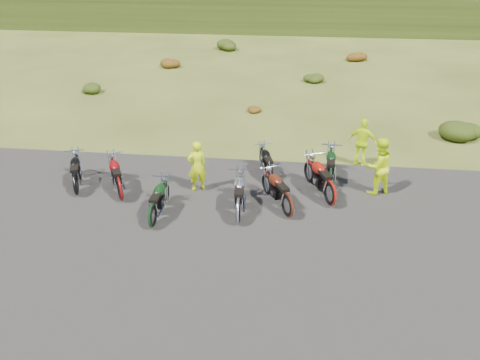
# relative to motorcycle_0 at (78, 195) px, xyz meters

# --- Properties ---
(ground) EXTENTS (300.00, 300.00, 0.00)m
(ground) POSITION_rel_motorcycle_0_xyz_m (5.29, -0.86, 0.00)
(ground) COLOR #3E4818
(ground) RESTS_ON ground
(gravel_pad) EXTENTS (20.00, 12.00, 0.04)m
(gravel_pad) POSITION_rel_motorcycle_0_xyz_m (5.29, -2.86, 0.00)
(gravel_pad) COLOR black
(gravel_pad) RESTS_ON ground
(hill_slope) EXTENTS (300.00, 45.97, 9.37)m
(hill_slope) POSITION_rel_motorcycle_0_xyz_m (5.29, 49.14, 0.00)
(hill_slope) COLOR #313D14
(hill_slope) RESTS_ON ground
(shrub_1) EXTENTS (1.03, 1.03, 0.61)m
(shrub_1) POSITION_rel_motorcycle_0_xyz_m (-3.81, 10.44, 0.31)
(shrub_1) COLOR black
(shrub_1) RESTS_ON ground
(shrub_2) EXTENTS (1.30, 1.30, 0.77)m
(shrub_2) POSITION_rel_motorcycle_0_xyz_m (-0.91, 15.74, 0.38)
(shrub_2) COLOR #6A2F0D
(shrub_2) RESTS_ON ground
(shrub_3) EXTENTS (1.56, 1.56, 0.92)m
(shrub_3) POSITION_rel_motorcycle_0_xyz_m (1.99, 21.04, 0.46)
(shrub_3) COLOR black
(shrub_3) RESTS_ON ground
(shrub_4) EXTENTS (0.77, 0.77, 0.45)m
(shrub_4) POSITION_rel_motorcycle_0_xyz_m (4.89, 8.34, 0.23)
(shrub_4) COLOR #6A2F0D
(shrub_4) RESTS_ON ground
(shrub_5) EXTENTS (1.03, 1.03, 0.61)m
(shrub_5) POSITION_rel_motorcycle_0_xyz_m (7.79, 13.64, 0.31)
(shrub_5) COLOR black
(shrub_5) RESTS_ON ground
(shrub_6) EXTENTS (1.30, 1.30, 0.77)m
(shrub_6) POSITION_rel_motorcycle_0_xyz_m (10.69, 18.94, 0.38)
(shrub_6) COLOR #6A2F0D
(shrub_6) RESTS_ON ground
(shrub_7) EXTENTS (1.56, 1.56, 0.92)m
(shrub_7) POSITION_rel_motorcycle_0_xyz_m (13.59, 6.24, 0.46)
(shrub_7) COLOR black
(shrub_7) RESTS_ON ground
(motorcycle_0) EXTENTS (1.35, 2.14, 1.06)m
(motorcycle_0) POSITION_rel_motorcycle_0_xyz_m (0.00, 0.00, 0.00)
(motorcycle_0) COLOR black
(motorcycle_0) RESTS_ON ground
(motorcycle_1) EXTENTS (1.61, 2.22, 1.11)m
(motorcycle_1) POSITION_rel_motorcycle_0_xyz_m (1.51, -0.18, 0.00)
(motorcycle_1) COLOR maroon
(motorcycle_1) RESTS_ON ground
(motorcycle_2) EXTENTS (0.70, 2.01, 1.04)m
(motorcycle_2) POSITION_rel_motorcycle_0_xyz_m (2.93, -1.52, 0.00)
(motorcycle_2) COLOR black
(motorcycle_2) RESTS_ON ground
(motorcycle_3) EXTENTS (0.86, 2.20, 1.13)m
(motorcycle_3) POSITION_rel_motorcycle_0_xyz_m (5.30, -1.04, 0.00)
(motorcycle_3) COLOR #B7B8BD
(motorcycle_3) RESTS_ON ground
(motorcycle_4) EXTENTS (1.62, 2.22, 1.12)m
(motorcycle_4) POSITION_rel_motorcycle_0_xyz_m (6.68, -0.57, 0.00)
(motorcycle_4) COLOR #531C0D
(motorcycle_4) RESTS_ON ground
(motorcycle_5) EXTENTS (1.17, 2.04, 1.02)m
(motorcycle_5) POSITION_rel_motorcycle_0_xyz_m (6.09, 1.40, 0.00)
(motorcycle_5) COLOR black
(motorcycle_5) RESTS_ON ground
(motorcycle_6) EXTENTS (1.58, 2.39, 1.19)m
(motorcycle_6) POSITION_rel_motorcycle_0_xyz_m (7.95, 0.24, 0.00)
(motorcycle_6) COLOR #9B160B
(motorcycle_6) RESTS_ON ground
(motorcycle_7) EXTENTS (0.82, 2.14, 1.10)m
(motorcycle_7) POSITION_rel_motorcycle_0_xyz_m (8.02, 1.22, 0.00)
(motorcycle_7) COLOR black
(motorcycle_7) RESTS_ON ground
(person_middle) EXTENTS (0.73, 0.65, 1.69)m
(person_middle) POSITION_rel_motorcycle_0_xyz_m (3.77, 0.73, 0.85)
(person_middle) COLOR #CAE60C
(person_middle) RESTS_ON ground
(person_right_a) EXTENTS (1.13, 1.03, 1.88)m
(person_right_a) POSITION_rel_motorcycle_0_xyz_m (9.45, 1.18, 0.94)
(person_right_a) COLOR #CAE60C
(person_right_a) RESTS_ON ground
(person_right_b) EXTENTS (1.10, 0.76, 1.73)m
(person_right_b) POSITION_rel_motorcycle_0_xyz_m (9.21, 3.22, 0.86)
(person_right_b) COLOR #CAE60C
(person_right_b) RESTS_ON ground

